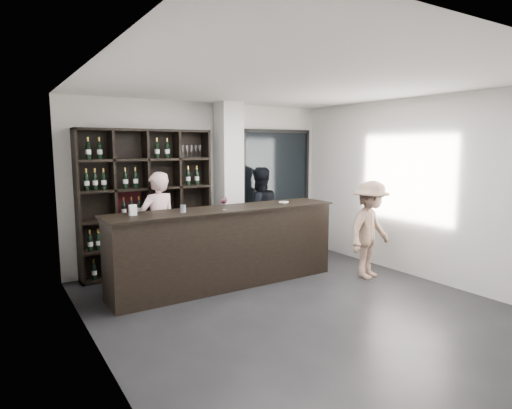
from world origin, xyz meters
TOP-DOWN VIEW (x-y plane):
  - floor at (0.00, 0.00)m, footprint 5.00×5.50m
  - wine_shelf at (-1.15, 2.57)m, footprint 2.20×0.35m
  - structural_column at (0.35, 2.47)m, footprint 0.40×0.40m
  - glass_panel at (1.55, 2.69)m, footprint 1.60×0.08m
  - tasting_counter at (-0.35, 1.29)m, footprint 3.63×0.75m
  - taster_pink at (-1.10, 2.19)m, footprint 0.71×0.54m
  - taster_black at (0.95, 2.40)m, footprint 0.93×0.77m
  - customer at (1.80, 0.40)m, footprint 1.13×0.82m
  - wine_glass at (-0.46, 1.14)m, footprint 0.10×0.10m
  - spit_cup at (-1.07, 1.24)m, footprint 0.09×0.09m
  - napkin_stack at (0.75, 1.33)m, footprint 0.15×0.15m
  - card_stand at (-1.74, 1.35)m, footprint 0.10×0.06m

SIDE VIEW (x-z plane):
  - floor at x=0.00m, z-range -0.01..0.00m
  - tasting_counter at x=-0.35m, z-range 0.00..1.20m
  - customer at x=1.80m, z-range 0.00..1.58m
  - taster_pink at x=-1.10m, z-range 0.00..1.72m
  - taster_black at x=0.95m, z-range 0.00..1.73m
  - wine_shelf at x=-1.15m, z-range 0.00..2.40m
  - napkin_stack at x=0.75m, z-range 1.20..1.22m
  - spit_cup at x=-1.07m, z-range 1.20..1.31m
  - card_stand at x=-1.74m, z-range 1.20..1.34m
  - wine_glass at x=-0.46m, z-range 1.20..1.42m
  - glass_panel at x=1.55m, z-range 0.35..2.45m
  - structural_column at x=0.35m, z-range 0.00..2.90m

